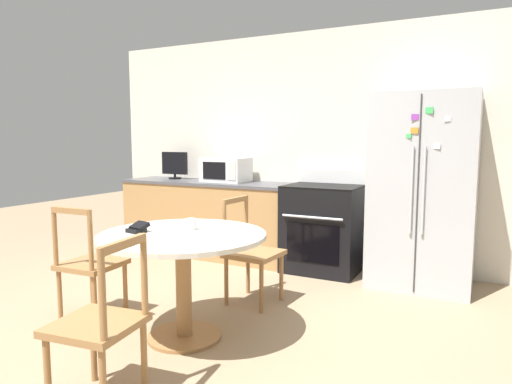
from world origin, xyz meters
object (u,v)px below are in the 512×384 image
object	(u,v)px
microwave	(226,170)
dining_chair_left	(89,265)
countertop_tv	(175,164)
candle_glass	(190,225)
oven_range	(323,227)
dining_chair_near	(101,325)
dining_chair_far	(251,253)
refrigerator	(423,191)
wallet	(138,228)

from	to	relation	value
microwave	dining_chair_left	world-z (taller)	microwave
countertop_tv	candle_glass	bearing A→B (deg)	-50.48
oven_range	microwave	world-z (taller)	microwave
oven_range	dining_chair_near	distance (m)	2.92
dining_chair_far	dining_chair_near	size ratio (longest dim) A/B	1.00
dining_chair_left	dining_chair_far	bearing A→B (deg)	39.64
refrigerator	candle_glass	distance (m)	2.32
wallet	microwave	bearing A→B (deg)	105.43
oven_range	dining_chair_far	world-z (taller)	oven_range
oven_range	dining_chair_far	distance (m)	1.22
refrigerator	dining_chair_left	world-z (taller)	refrigerator
oven_range	countertop_tv	distance (m)	2.11
countertop_tv	dining_chair_near	size ratio (longest dim) A/B	0.41
microwave	dining_chair_near	size ratio (longest dim) A/B	0.58
dining_chair_left	refrigerator	bearing A→B (deg)	39.37
countertop_tv	dining_chair_near	xyz separation A→B (m)	(1.79, -3.02, -0.65)
countertop_tv	wallet	world-z (taller)	countertop_tv
microwave	candle_glass	distance (m)	2.19
countertop_tv	microwave	bearing A→B (deg)	-3.35
refrigerator	oven_range	world-z (taller)	refrigerator
dining_chair_far	dining_chair_near	distance (m)	1.71
microwave	dining_chair_near	world-z (taller)	microwave
microwave	refrigerator	bearing A→B (deg)	-2.52
dining_chair_left	wallet	size ratio (longest dim) A/B	6.14
wallet	candle_glass	bearing A→B (deg)	41.10
dining_chair_left	countertop_tv	bearing A→B (deg)	106.78
dining_chair_far	wallet	distance (m)	1.10
microwave	dining_chair_left	distance (m)	2.24
countertop_tv	refrigerator	bearing A→B (deg)	-2.74
dining_chair_near	candle_glass	size ratio (longest dim) A/B	11.13
countertop_tv	wallet	size ratio (longest dim) A/B	2.49
candle_glass	wallet	bearing A→B (deg)	-138.90
microwave	wallet	distance (m)	2.32
microwave	wallet	size ratio (longest dim) A/B	3.56
dining_chair_near	dining_chair_left	bearing A→B (deg)	42.76
oven_range	microwave	size ratio (longest dim) A/B	2.07
countertop_tv	dining_chair_far	world-z (taller)	countertop_tv
oven_range	countertop_tv	xyz separation A→B (m)	(-2.02, 0.10, 0.61)
oven_range	dining_chair_near	bearing A→B (deg)	-94.44
refrigerator	countertop_tv	distance (m)	3.02
candle_glass	wallet	world-z (taller)	candle_glass
countertop_tv	dining_chair_left	distance (m)	2.45
refrigerator	dining_chair_near	world-z (taller)	refrigerator
oven_range	candle_glass	size ratio (longest dim) A/B	13.32
oven_range	countertop_tv	size ratio (longest dim) A/B	2.95
candle_glass	microwave	bearing A→B (deg)	114.13
dining_chair_far	dining_chair_near	bearing A→B (deg)	4.25
refrigerator	dining_chair_left	xyz separation A→B (m)	(-2.18, -2.06, -0.48)
refrigerator	candle_glass	xyz separation A→B (m)	(-1.34, -1.89, -0.12)
wallet	dining_chair_left	bearing A→B (deg)	173.12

